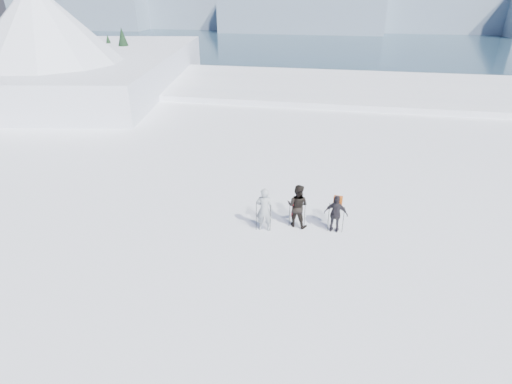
{
  "coord_description": "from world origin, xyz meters",
  "views": [
    {
      "loc": [
        0.32,
        -10.55,
        8.77
      ],
      "look_at": [
        -2.36,
        3.0,
        1.75
      ],
      "focal_mm": 28.0,
      "sensor_mm": 36.0,
      "label": 1
    }
  ],
  "objects_px": {
    "skier_grey": "(264,209)",
    "skier_dark": "(297,206)",
    "skis_loose": "(295,207)",
    "skier_pack": "(336,214)"
  },
  "relations": [
    {
      "from": "skier_grey",
      "to": "skis_loose",
      "type": "distance_m",
      "value": 2.5
    },
    {
      "from": "skier_pack",
      "to": "skier_dark",
      "type": "bearing_deg",
      "value": 2.07
    },
    {
      "from": "skier_dark",
      "to": "skis_loose",
      "type": "height_order",
      "value": "skier_dark"
    },
    {
      "from": "skier_grey",
      "to": "skier_pack",
      "type": "distance_m",
      "value": 2.86
    },
    {
      "from": "skier_dark",
      "to": "skis_loose",
      "type": "relative_size",
      "value": 1.09
    },
    {
      "from": "skier_grey",
      "to": "skier_dark",
      "type": "relative_size",
      "value": 1.01
    },
    {
      "from": "skier_dark",
      "to": "skis_loose",
      "type": "distance_m",
      "value": 1.77
    },
    {
      "from": "skis_loose",
      "to": "skier_pack",
      "type": "bearing_deg",
      "value": -42.56
    },
    {
      "from": "skier_dark",
      "to": "skier_pack",
      "type": "bearing_deg",
      "value": -171.01
    },
    {
      "from": "skier_dark",
      "to": "skis_loose",
      "type": "bearing_deg",
      "value": -66.98
    }
  ]
}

